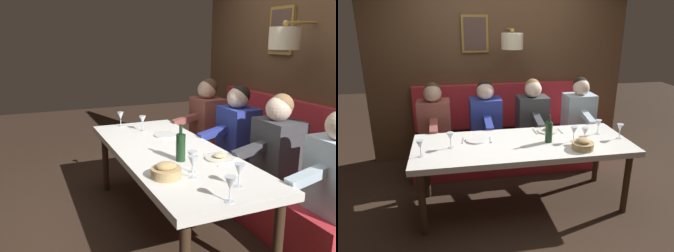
# 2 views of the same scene
# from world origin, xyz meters

# --- Properties ---
(ground_plane) EXTENTS (12.00, 12.00, 0.00)m
(ground_plane) POSITION_xyz_m (0.00, 0.00, 0.00)
(ground_plane) COLOR #332319
(dining_table) EXTENTS (0.90, 2.28, 0.74)m
(dining_table) POSITION_xyz_m (0.00, 0.00, 0.67)
(dining_table) COLOR silver
(dining_table) RESTS_ON ground_plane
(banquette_bench) EXTENTS (0.52, 2.48, 0.45)m
(banquette_bench) POSITION_xyz_m (0.89, 0.00, 0.23)
(banquette_bench) COLOR red
(banquette_bench) RESTS_ON ground_plane
(back_wall_panel) EXTENTS (0.59, 3.68, 2.90)m
(back_wall_panel) POSITION_xyz_m (1.46, 0.00, 1.37)
(back_wall_panel) COLOR brown
(back_wall_panel) RESTS_ON ground_plane
(diner_nearest) EXTENTS (0.60, 0.40, 0.79)m
(diner_nearest) POSITION_xyz_m (0.88, -1.00, 0.82)
(diner_nearest) COLOR silver
(diner_nearest) RESTS_ON banquette_bench
(diner_near) EXTENTS (0.60, 0.40, 0.79)m
(diner_near) POSITION_xyz_m (0.88, -0.34, 0.82)
(diner_near) COLOR #3D3D42
(diner_near) RESTS_ON banquette_bench
(diner_middle) EXTENTS (0.60, 0.40, 0.79)m
(diner_middle) POSITION_xyz_m (0.88, 0.29, 0.82)
(diner_middle) COLOR #283893
(diner_middle) RESTS_ON banquette_bench
(diner_far) EXTENTS (0.60, 0.40, 0.79)m
(diner_far) POSITION_xyz_m (0.88, 0.94, 0.82)
(diner_far) COLOR #934C42
(diner_far) RESTS_ON banquette_bench
(place_setting_0) EXTENTS (0.24, 0.32, 0.01)m
(place_setting_0) POSITION_xyz_m (0.15, 0.47, 0.75)
(place_setting_0) COLOR white
(place_setting_0) RESTS_ON dining_table
(place_setting_1) EXTENTS (0.24, 0.31, 0.05)m
(place_setting_1) POSITION_xyz_m (0.28, -0.37, 0.75)
(place_setting_1) COLOR silver
(place_setting_1) RESTS_ON dining_table
(wine_glass_0) EXTENTS (0.07, 0.07, 0.16)m
(wine_glass_0) POSITION_xyz_m (-0.07, -1.06, 0.86)
(wine_glass_0) COLOR silver
(wine_glass_0) RESTS_ON dining_table
(wine_glass_1) EXTENTS (0.07, 0.07, 0.16)m
(wine_glass_1) POSITION_xyz_m (-0.10, -0.64, 0.86)
(wine_glass_1) COLOR silver
(wine_glass_1) RESTS_ON dining_table
(wine_glass_2) EXTENTS (0.07, 0.07, 0.16)m
(wine_glass_2) POSITION_xyz_m (-0.06, -0.54, 0.86)
(wine_glass_2) COLOR silver
(wine_glass_2) RESTS_ON dining_table
(wine_glass_3) EXTENTS (0.07, 0.07, 0.16)m
(wine_glass_3) POSITION_xyz_m (0.11, -0.90, 0.86)
(wine_glass_3) COLOR silver
(wine_glass_3) RESTS_ON dining_table
(wine_glass_4) EXTENTS (0.07, 0.07, 0.16)m
(wine_glass_4) POSITION_xyz_m (-0.16, 1.03, 0.86)
(wine_glass_4) COLOR silver
(wine_glass_4) RESTS_ON dining_table
(wine_glass_5) EXTENTS (0.07, 0.07, 0.16)m
(wine_glass_5) POSITION_xyz_m (-0.00, 0.75, 0.86)
(wine_glass_5) COLOR silver
(wine_glass_5) RESTS_ON dining_table
(wine_bottle) EXTENTS (0.08, 0.08, 0.30)m
(wine_bottle) POSITION_xyz_m (-0.03, -0.27, 0.86)
(wine_bottle) COLOR #19381E
(wine_bottle) RESTS_ON dining_table
(bread_bowl) EXTENTS (0.22, 0.22, 0.12)m
(bread_bowl) POSITION_xyz_m (-0.27, -0.56, 0.79)
(bread_bowl) COLOR tan
(bread_bowl) RESTS_ON dining_table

